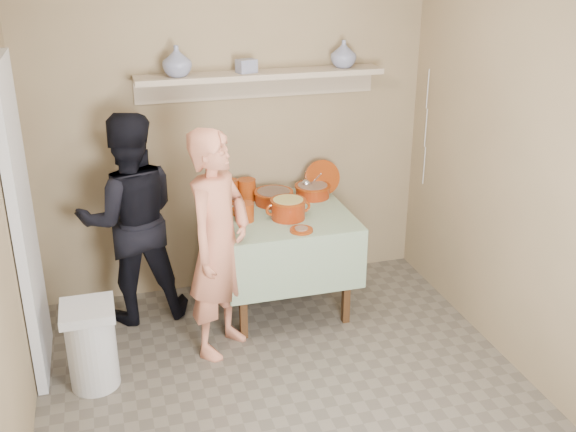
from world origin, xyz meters
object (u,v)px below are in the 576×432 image
object	(u,v)px
person_helper	(130,219)
trash_bin	(92,346)
serving_table	(281,227)
cazuela_rice	(288,207)
person_cook	(219,244)

from	to	relation	value
person_helper	trash_bin	size ratio (longest dim) A/B	2.75
serving_table	trash_bin	world-z (taller)	serving_table
serving_table	trash_bin	size ratio (longest dim) A/B	1.74
cazuela_rice	trash_bin	xyz separation A→B (m)	(-1.41, -0.53, -0.56)
person_cook	person_helper	world-z (taller)	person_cook
serving_table	person_cook	bearing A→B (deg)	-140.25
person_cook	trash_bin	xyz separation A→B (m)	(-0.85, -0.20, -0.49)
person_helper	serving_table	xyz separation A→B (m)	(1.07, -0.15, -0.13)
cazuela_rice	person_cook	bearing A→B (deg)	-149.92
serving_table	cazuela_rice	world-z (taller)	cazuela_rice
person_helper	serving_table	distance (m)	1.08
person_helper	serving_table	world-z (taller)	person_helper
person_cook	serving_table	distance (m)	0.72
person_cook	serving_table	bearing A→B (deg)	-7.33
serving_table	cazuela_rice	distance (m)	0.24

